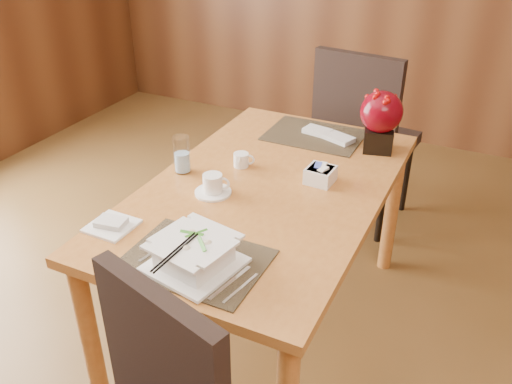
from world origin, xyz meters
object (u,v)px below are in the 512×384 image
at_px(berry_decor, 381,117).
at_px(dining_table, 266,206).
at_px(water_glass, 182,154).
at_px(bread_plate, 112,226).
at_px(sugar_caddy, 320,175).
at_px(coffee_cup, 213,186).
at_px(far_chair, 362,131).
at_px(soup_setting, 194,254).
at_px(creamer_jug, 241,160).

bearing_deg(berry_decor, dining_table, -120.68).
distance_m(water_glass, bread_plate, 0.47).
relative_size(dining_table, sugar_caddy, 13.93).
distance_m(coffee_cup, water_glass, 0.23).
distance_m(water_glass, far_chair, 1.20).
relative_size(soup_setting, berry_decor, 1.09).
height_order(dining_table, creamer_jug, creamer_jug).
height_order(water_glass, creamer_jug, water_glass).
relative_size(soup_setting, coffee_cup, 2.09).
relative_size(dining_table, far_chair, 1.40).
xyz_separation_m(coffee_cup, far_chair, (0.27, 1.19, -0.18)).
height_order(coffee_cup, water_glass, water_glass).
bearing_deg(creamer_jug, berry_decor, 20.67).
bearing_deg(sugar_caddy, water_glass, -163.27).
relative_size(creamer_jug, sugar_caddy, 0.77).
height_order(dining_table, coffee_cup, coffee_cup).
relative_size(water_glass, bread_plate, 1.04).
height_order(water_glass, far_chair, far_chair).
bearing_deg(dining_table, creamer_jug, 147.13).
distance_m(dining_table, bread_plate, 0.64).
bearing_deg(coffee_cup, far_chair, 77.14).
bearing_deg(water_glass, bread_plate, -90.00).
distance_m(water_glass, berry_decor, 0.89).
distance_m(water_glass, creamer_jug, 0.25).
height_order(creamer_jug, far_chair, far_chair).
bearing_deg(coffee_cup, sugar_caddy, 37.89).
bearing_deg(creamer_jug, far_chair, 53.45).
bearing_deg(soup_setting, bread_plate, -179.20).
xyz_separation_m(soup_setting, berry_decor, (0.30, 1.11, 0.11)).
height_order(berry_decor, bread_plate, berry_decor).
relative_size(coffee_cup, berry_decor, 0.52).
relative_size(bread_plate, far_chair, 0.14).
xyz_separation_m(water_glass, creamer_jug, (0.20, 0.15, -0.05)).
xyz_separation_m(sugar_caddy, bread_plate, (-0.55, -0.63, -0.03)).
bearing_deg(berry_decor, soup_setting, -104.98).
bearing_deg(water_glass, soup_setting, -54.34).
distance_m(soup_setting, creamer_jug, 0.72).
distance_m(soup_setting, berry_decor, 1.15).
height_order(soup_setting, water_glass, water_glass).
relative_size(dining_table, soup_setting, 4.95).
relative_size(coffee_cup, sugar_caddy, 1.35).
bearing_deg(bread_plate, soup_setting, -10.19).
bearing_deg(water_glass, sugar_caddy, 16.73).
relative_size(coffee_cup, bread_plate, 0.94).
bearing_deg(sugar_caddy, soup_setting, -103.24).
xyz_separation_m(creamer_jug, far_chair, (0.28, 0.93, -0.18)).
height_order(creamer_jug, sugar_caddy, sugar_caddy).
height_order(sugar_caddy, bread_plate, sugar_caddy).
bearing_deg(bread_plate, dining_table, 54.04).
distance_m(dining_table, water_glass, 0.41).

